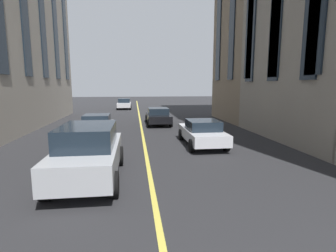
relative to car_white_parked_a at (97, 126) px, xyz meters
name	(u,v)px	position (x,y,z in m)	size (l,w,h in m)	color
lane_centre_line	(145,146)	(-2.60, -2.81, -0.70)	(80.00, 0.16, 0.01)	#D8C64C
car_white_parked_a	(97,126)	(0.00, 0.00, 0.00)	(3.90, 1.89, 1.40)	silver
car_black_far	(158,116)	(4.90, -4.22, 0.00)	(4.40, 1.95, 1.37)	black
car_white_mid	(124,104)	(19.53, -0.96, 0.00)	(3.90, 1.89, 1.40)	silver
car_silver_oncoming	(89,152)	(-7.45, -0.75, 0.27)	(4.70, 2.14, 1.88)	#B7BABF
car_white_parked_b	(202,132)	(-2.86, -5.88, 0.00)	(4.40, 1.95, 1.37)	silver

